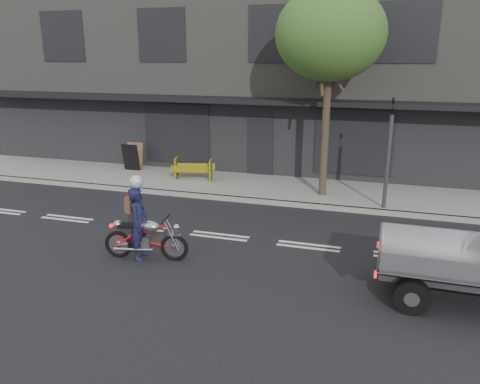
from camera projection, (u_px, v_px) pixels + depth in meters
name	position (u px, v px, depth m)	size (l,w,h in m)	color
ground	(220.00, 236.00, 12.57)	(80.00, 80.00, 0.00)	black
sidewalk	(262.00, 188.00, 16.86)	(32.00, 3.20, 0.15)	gray
kerb	(251.00, 200.00, 15.39)	(32.00, 0.20, 0.15)	gray
building_main	(298.00, 70.00, 21.80)	(26.00, 10.00, 8.00)	slate
street_tree	(330.00, 34.00, 14.31)	(3.40, 3.40, 6.74)	#382B21
traffic_light_pole	(388.00, 160.00, 14.01)	(0.12, 0.12, 3.50)	#2D2D30
motorcycle	(146.00, 237.00, 11.05)	(2.05, 0.60, 1.06)	black
rider	(139.00, 223.00, 11.00)	(0.64, 0.42, 1.75)	#141737
construction_barrier	(191.00, 170.00, 17.34)	(1.49, 0.60, 0.83)	#FAF20D
sandwich_board	(131.00, 157.00, 18.86)	(0.69, 0.46, 1.09)	black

